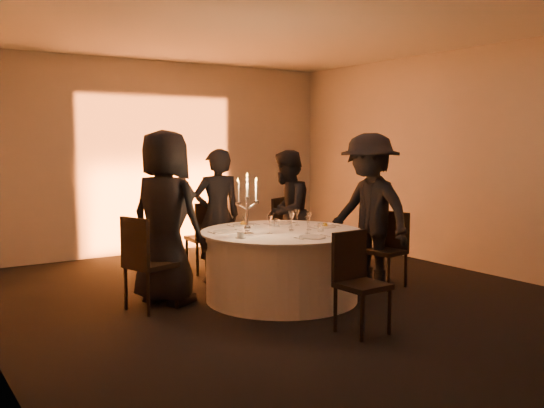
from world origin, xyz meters
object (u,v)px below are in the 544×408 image
chair_right (390,245)px  candelabra (247,213)px  chair_left (144,258)px  guest_back_left (217,216)px  chair_back_left (207,233)px  guest_back_right (286,212)px  coffee_cup (241,235)px  chair_back_right (273,228)px  guest_left (166,217)px  banquet_table (282,265)px  chair_front (357,276)px  guest_right (369,211)px

chair_right → candelabra: bearing=-104.1°
chair_left → guest_back_left: guest_back_left is taller
chair_back_left → guest_back_right: bearing=149.3°
coffee_cup → chair_back_right: bearing=48.3°
chair_back_right → guest_left: guest_left is taller
banquet_table → guest_back_left: 1.25m
chair_back_right → guest_left: bearing=-2.7°
guest_back_left → candelabra: bearing=86.3°
chair_left → coffee_cup: chair_left is taller
chair_front → chair_right: bearing=34.2°
chair_left → guest_back_right: 2.36m
guest_back_right → coffee_cup: (-1.44, -1.25, -0.02)m
guest_left → guest_right: (2.34, -0.65, -0.01)m
chair_left → chair_back_right: chair_left is taller
guest_back_left → coffee_cup: size_ratio=15.10×
chair_back_left → chair_back_right: bearing=173.6°
banquet_table → chair_right: chair_right is taller
candelabra → coffee_cup: bearing=-139.1°
guest_right → candelabra: guest_right is taller
guest_back_left → guest_back_right: bearing=-175.7°
guest_back_right → chair_front: bearing=33.4°
chair_front → coffee_cup: (-0.58, 1.13, 0.28)m
chair_back_left → chair_front: (0.03, -2.97, -0.02)m
banquet_table → guest_back_right: 1.40m
chair_right → coffee_cup: (-2.08, 0.02, 0.29)m
chair_front → candelabra: 1.42m
chair_left → chair_back_right: (2.32, 1.11, -0.00)m
guest_right → candelabra: bearing=-95.3°
candelabra → banquet_table: bearing=5.5°
banquet_table → coffee_cup: 0.79m
guest_right → candelabra: (-1.68, 0.04, 0.07)m
chair_back_right → guest_left: 2.24m
chair_left → chair_back_left: bearing=-63.9°
chair_left → chair_back_right: size_ratio=1.01×
chair_right → guest_left: size_ratio=0.48×
banquet_table → guest_back_right: guest_back_right is taller
coffee_cup → chair_front: bearing=-62.9°
chair_back_right → guest_back_right: bearing=53.3°
banquet_table → chair_back_left: bearing=93.1°
guest_left → guest_back_right: bearing=-101.8°
chair_left → chair_back_left: chair_left is taller
banquet_table → chair_front: bearing=-92.7°
guest_back_right → coffee_cup: size_ratio=14.89×
banquet_table → candelabra: (-0.47, -0.05, 0.62)m
guest_left → guest_right: size_ratio=1.02×
guest_left → candelabra: (0.66, -0.61, 0.06)m
chair_back_right → guest_back_left: 1.14m
chair_left → guest_back_left: 1.50m
chair_back_right → coffee_cup: bearing=20.5°
guest_back_left → coffee_cup: (-0.45, -1.34, -0.03)m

